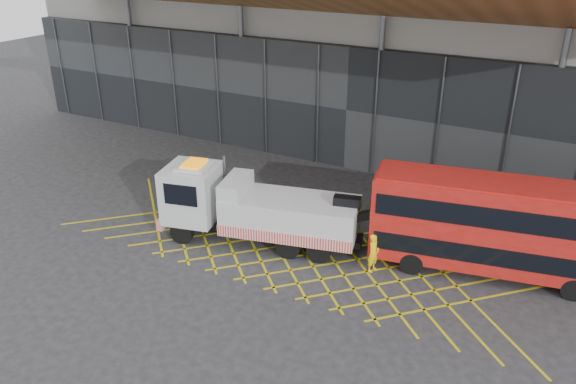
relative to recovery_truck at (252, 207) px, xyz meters
The scene contains 6 objects.
ground_plane 2.60m from the recovery_truck, behind, with size 120.00×120.00×0.00m, color #272729.
road_markings 2.92m from the recovery_truck, ahead, with size 24.76×7.16×0.01m.
construction_building 19.74m from the recovery_truck, 89.55° to the left, with size 55.00×23.97×18.00m.
recovery_truck is the anchor object (origin of this frame).
bus_towed 11.71m from the recovery_truck, 13.35° to the left, with size 11.60×4.69×4.61m.
worker 6.50m from the recovery_truck, ahead, with size 0.69×0.45×1.90m, color yellow.
Camera 1 is at (15.32, -21.34, 14.52)m, focal length 35.00 mm.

